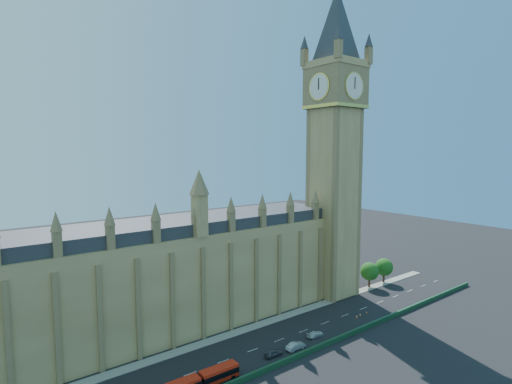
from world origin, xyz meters
TOP-DOWN VIEW (x-y plane):
  - ground at (0.00, 0.00)m, footprint 400.00×400.00m
  - palace_westminster at (-25.00, 22.00)m, footprint 120.00×20.00m
  - elizabeth_tower at (38.00, 13.99)m, footprint 20.59×20.59m
  - bridge_parapet at (0.00, -9.00)m, footprint 160.00×0.60m
  - kerb_north at (0.00, 9.50)m, footprint 160.00×3.00m
  - tree_east_near at (52.22, 10.08)m, footprint 6.00×6.00m
  - tree_east_far at (60.22, 10.08)m, footprint 6.00×6.00m
  - red_bus at (-21.56, -5.92)m, footprint 17.45×3.02m
  - car_grey at (-2.00, -5.02)m, footprint 4.39×1.85m
  - car_silver at (4.03, -5.73)m, footprint 4.98×1.78m
  - car_white at (12.10, -4.05)m, footprint 4.70×2.18m
  - cone_a at (14.00, -3.93)m, footprint 0.45×0.45m
  - cone_b at (28.99, -3.19)m, footprint 0.52×0.52m
  - cone_c at (33.71, -2.92)m, footprint 0.43×0.43m
  - cone_d at (30.87, -2.88)m, footprint 0.46×0.46m

SIDE VIEW (x-z plane):
  - ground at x=0.00m, z-range 0.00..0.00m
  - kerb_north at x=0.00m, z-range 0.00..0.16m
  - cone_c at x=33.71m, z-range 0.00..0.62m
  - cone_a at x=14.00m, z-range 0.00..0.65m
  - cone_d at x=30.87m, z-range 0.00..0.67m
  - cone_b at x=28.99m, z-range -0.01..0.77m
  - bridge_parapet at x=0.00m, z-range 0.00..1.20m
  - car_white at x=12.10m, z-range 0.00..1.33m
  - car_grey at x=-2.00m, z-range 0.00..1.48m
  - car_silver at x=4.03m, z-range 0.00..1.64m
  - red_bus at x=-21.56m, z-range 0.08..3.04m
  - tree_east_near at x=52.22m, z-range 1.39..9.89m
  - tree_east_far at x=60.22m, z-range 1.39..9.89m
  - palace_westminster at x=-25.00m, z-range -0.14..27.86m
  - elizabeth_tower at x=38.00m, z-range 2.06..107.06m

